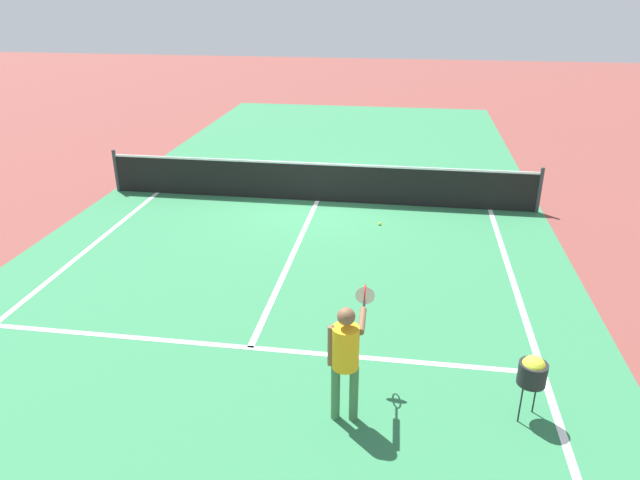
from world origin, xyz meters
TOP-DOWN VIEW (x-y plane):
  - ground_plane at (0.00, 0.00)m, footprint 60.00×60.00m
  - court_surface_inbounds at (0.00, 0.00)m, footprint 10.62×24.40m
  - line_sideline_left at (-4.11, -5.95)m, footprint 0.10×11.89m
  - line_sideline_right at (4.11, -5.95)m, footprint 0.10×11.89m
  - line_service_near at (0.00, -6.40)m, footprint 8.22×0.10m
  - line_center_service at (0.00, -3.20)m, footprint 0.10×6.40m
  - net at (0.00, 0.00)m, footprint 10.41×0.09m
  - player_near at (1.53, -7.67)m, footprint 0.48×1.17m
  - ball_hopper at (3.72, -7.34)m, footprint 0.34×0.34m
  - tennis_ball_near_net at (1.60, -1.35)m, footprint 0.07×0.07m

SIDE VIEW (x-z plane):
  - ground_plane at x=0.00m, z-range 0.00..0.00m
  - court_surface_inbounds at x=0.00m, z-range 0.00..0.00m
  - line_sideline_left at x=-4.11m, z-range 0.00..0.01m
  - line_sideline_right at x=4.11m, z-range 0.00..0.01m
  - line_service_near at x=0.00m, z-range 0.00..0.01m
  - line_center_service at x=0.00m, z-range 0.00..0.01m
  - tennis_ball_near_net at x=1.60m, z-range 0.00..0.07m
  - net at x=0.00m, z-range -0.04..1.03m
  - ball_hopper at x=3.72m, z-range 0.24..1.11m
  - player_near at x=1.53m, z-range 0.18..1.72m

